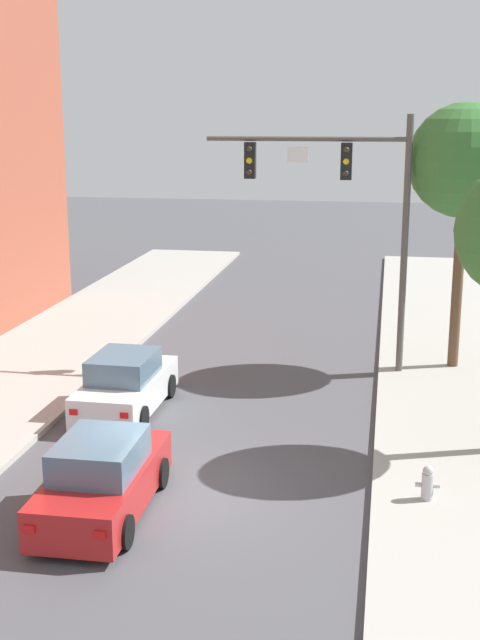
% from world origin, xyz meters
% --- Properties ---
extents(ground_plane, '(120.00, 120.00, 0.00)m').
position_xyz_m(ground_plane, '(0.00, 0.00, 0.00)').
color(ground_plane, '#4C4C51').
extents(traffic_signal_mast, '(5.93, 0.38, 7.50)m').
position_xyz_m(traffic_signal_mast, '(2.96, 8.93, 5.31)').
color(traffic_signal_mast, '#514C47').
rests_on(traffic_signal_mast, sidewalk_right).
extents(car_lead_white, '(1.87, 4.26, 1.60)m').
position_xyz_m(car_lead_white, '(-2.51, 4.46, 0.72)').
color(car_lead_white, silver).
rests_on(car_lead_white, ground).
extents(car_following_red, '(1.88, 4.26, 1.60)m').
position_xyz_m(car_following_red, '(-1.18, -1.23, 0.72)').
color(car_following_red, '#B21E1E').
rests_on(car_following_red, ground).
extents(fire_hydrant, '(0.48, 0.24, 0.72)m').
position_xyz_m(fire_hydrant, '(5.10, 0.18, 0.51)').
color(fire_hydrant, '#B2B2B7').
rests_on(fire_hydrant, sidewalk_right).
extents(street_tree_second, '(3.32, 3.32, 7.85)m').
position_xyz_m(street_tree_second, '(6.22, 9.74, 6.29)').
color(street_tree_second, brown).
rests_on(street_tree_second, sidewalk_right).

